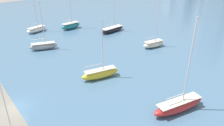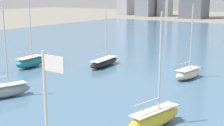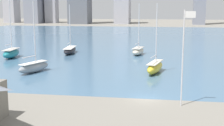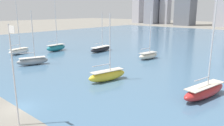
# 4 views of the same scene
# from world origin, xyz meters

# --- Properties ---
(ground_plane) EXTENTS (500.00, 500.00, 0.00)m
(ground_plane) POSITION_xyz_m (0.00, 0.00, 0.00)
(ground_plane) COLOR gray
(harbor_water) EXTENTS (180.00, 140.00, 0.00)m
(harbor_water) POSITION_xyz_m (0.00, 70.00, 0.00)
(harbor_water) COLOR #476B89
(harbor_water) RESTS_ON ground_plane
(flag_pole) EXTENTS (1.24, 0.14, 10.61)m
(flag_pole) POSITION_xyz_m (4.12, -1.94, 5.78)
(flag_pole) COLOR silver
(flag_pole) RESTS_ON ground_plane
(sailboat_white) EXTENTS (3.73, 6.83, 14.38)m
(sailboat_white) POSITION_xyz_m (-33.97, 16.64, 0.94)
(sailboat_white) COLOR white
(sailboat_white) RESTS_ON harbor_water
(sailboat_yellow) EXTENTS (3.41, 7.62, 11.47)m
(sailboat_yellow) POSITION_xyz_m (0.80, 15.40, 1.02)
(sailboat_yellow) COLOR yellow
(sailboat_yellow) RESTS_ON harbor_water
(sailboat_gray) EXTENTS (4.14, 6.98, 11.83)m
(sailboat_gray) POSITION_xyz_m (-19.42, 12.68, 0.97)
(sailboat_gray) COLOR gray
(sailboat_gray) RESTS_ON harbor_water
(sailboat_teal) EXTENTS (2.89, 6.75, 15.92)m
(sailboat_teal) POSITION_xyz_m (-30.34, 26.34, 1.11)
(sailboat_teal) COLOR #1E757F
(sailboat_teal) RESTS_ON harbor_water
(sailboat_cream) EXTENTS (3.24, 6.39, 11.69)m
(sailboat_cream) POSITION_xyz_m (-3.46, 35.16, 0.93)
(sailboat_cream) COLOR beige
(sailboat_cream) RESTS_ON harbor_water
(sailboat_red) EXTENTS (3.90, 9.23, 14.26)m
(sailboat_red) POSITION_xyz_m (16.03, 18.80, 1.02)
(sailboat_red) COLOR #B72828
(sailboat_red) RESTS_ON harbor_water
(sailboat_black) EXTENTS (3.07, 9.01, 11.52)m
(sailboat_black) POSITION_xyz_m (-19.66, 34.75, 0.82)
(sailboat_black) COLOR black
(sailboat_black) RESTS_ON harbor_water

